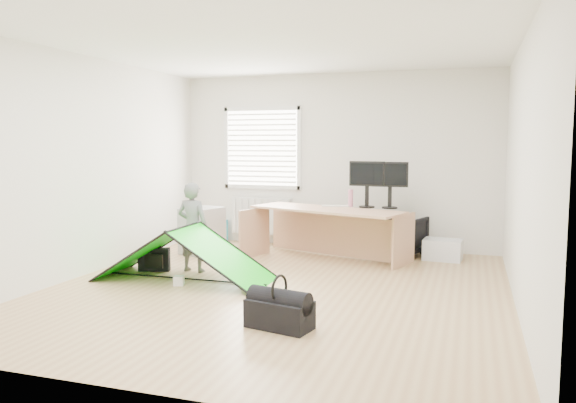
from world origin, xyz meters
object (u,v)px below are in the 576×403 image
(filing_cabinet, at_px, (202,230))
(office_chair, at_px, (401,235))
(desk, at_px, (326,235))
(kite, at_px, (185,253))
(monitor_left, at_px, (367,191))
(duffel_bag, at_px, (279,314))
(person, at_px, (193,227))
(laptop_bag, at_px, (154,260))
(storage_crate, at_px, (443,250))
(thermos, at_px, (351,198))
(monitor_right, at_px, (390,191))

(filing_cabinet, bearing_deg, office_chair, 32.88)
(desk, bearing_deg, kite, -112.30)
(monitor_left, bearing_deg, desk, -146.62)
(filing_cabinet, distance_m, duffel_bag, 3.61)
(kite, bearing_deg, office_chair, 44.55)
(monitor_left, height_order, person, monitor_left)
(kite, xyz_separation_m, laptop_bag, (-0.60, 0.30, -0.17))
(filing_cabinet, height_order, kite, filing_cabinet)
(office_chair, relative_size, kite, 0.31)
(storage_crate, bearing_deg, desk, -159.31)
(filing_cabinet, bearing_deg, person, -51.10)
(filing_cabinet, relative_size, storage_crate, 1.31)
(kite, distance_m, storage_crate, 3.60)
(kite, bearing_deg, storage_crate, 35.85)
(kite, bearing_deg, monitor_left, 44.22)
(desk, relative_size, filing_cabinet, 3.17)
(thermos, relative_size, person, 0.22)
(thermos, bearing_deg, filing_cabinet, -171.12)
(thermos, xyz_separation_m, storage_crate, (1.26, 0.27, -0.71))
(desk, relative_size, laptop_bag, 5.48)
(thermos, xyz_separation_m, office_chair, (0.66, 0.43, -0.57))
(desk, height_order, thermos, thermos)
(laptop_bag, bearing_deg, duffel_bag, -53.07)
(monitor_left, bearing_deg, thermos, 179.30)
(thermos, distance_m, office_chair, 0.97)
(monitor_right, height_order, duffel_bag, monitor_right)
(desk, bearing_deg, monitor_right, 37.17)
(monitor_right, xyz_separation_m, office_chair, (0.11, 0.45, -0.68))
(desk, distance_m, storage_crate, 1.66)
(desk, height_order, kite, desk)
(monitor_left, distance_m, duffel_bag, 3.29)
(desk, height_order, person, person)
(person, bearing_deg, filing_cabinet, -66.59)
(desk, distance_m, person, 1.86)
(monitor_right, distance_m, duffel_bag, 3.32)
(monitor_left, xyz_separation_m, office_chair, (0.42, 0.45, -0.68))
(thermos, bearing_deg, desk, -132.05)
(person, height_order, duffel_bag, person)
(filing_cabinet, distance_m, kite, 1.64)
(thermos, xyz_separation_m, person, (-1.73, -1.45, -0.29))
(kite, relative_size, storage_crate, 4.01)
(filing_cabinet, xyz_separation_m, monitor_left, (2.40, 0.32, 0.63))
(thermos, xyz_separation_m, laptop_bag, (-2.22, -1.58, -0.71))
(thermos, distance_m, storage_crate, 1.48)
(storage_crate, bearing_deg, person, -150.02)
(monitor_right, xyz_separation_m, kite, (-2.17, -1.86, -0.65))
(monitor_left, height_order, storage_crate, monitor_left)
(thermos, distance_m, person, 2.27)
(monitor_left, relative_size, laptop_bag, 1.26)
(monitor_right, relative_size, office_chair, 0.77)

